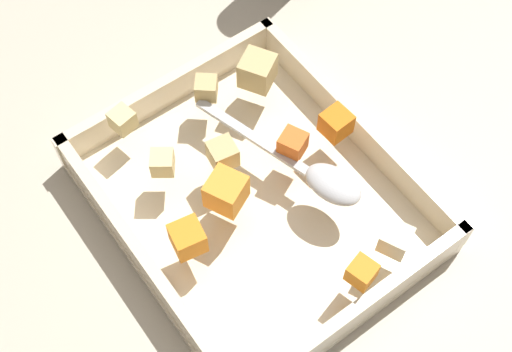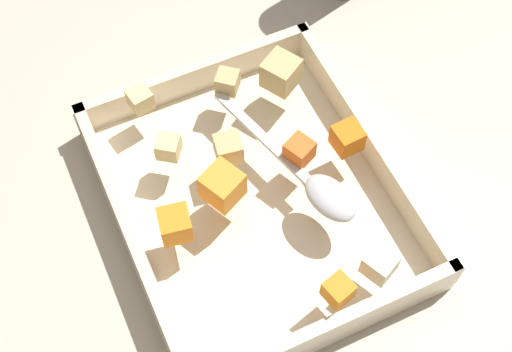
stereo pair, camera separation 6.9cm
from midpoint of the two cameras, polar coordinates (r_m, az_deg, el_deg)
name	(u,v)px [view 2 (the right image)]	position (r m, az deg, el deg)	size (l,w,h in m)	color
ground_plane	(254,207)	(0.75, 2.50, -2.72)	(4.00, 4.00, 0.00)	#BCB29E
baking_dish	(256,199)	(0.73, 2.69, -2.11)	(0.33, 0.28, 0.05)	beige
carrot_chunk_front_center	(224,188)	(0.68, 0.30, -1.26)	(0.03, 0.03, 0.03)	orange
carrot_chunk_corner_se	(175,224)	(0.66, -3.57, -4.17)	(0.03, 0.03, 0.03)	orange
carrot_chunk_back_center	(299,151)	(0.71, 6.29, 1.79)	(0.02, 0.02, 0.02)	orange
carrot_chunk_near_right	(338,290)	(0.65, 9.69, -9.31)	(0.02, 0.02, 0.02)	orange
carrot_chunk_center	(346,136)	(0.72, 9.95, 2.99)	(0.03, 0.03, 0.03)	orange
potato_chunk_corner_ne	(281,73)	(0.76, 4.66, 8.05)	(0.03, 0.03, 0.03)	tan
potato_chunk_corner_nw	(380,264)	(0.66, 12.88, -7.17)	(0.03, 0.03, 0.03)	beige
potato_chunk_heap_top	(228,149)	(0.70, 0.56, 1.97)	(0.03, 0.03, 0.03)	tan
potato_chunk_rim_edge	(227,82)	(0.75, 0.33, 7.35)	(0.02, 0.02, 0.02)	tan
potato_chunk_heap_side	(140,99)	(0.74, -6.67, 5.93)	(0.02, 0.02, 0.02)	#E0CC89
potato_chunk_mid_left	(168,147)	(0.71, -4.30, 2.10)	(0.02, 0.02, 0.02)	#E0CC89
serving_spoon	(321,189)	(0.69, 8.06, -1.30)	(0.20, 0.08, 0.02)	silver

